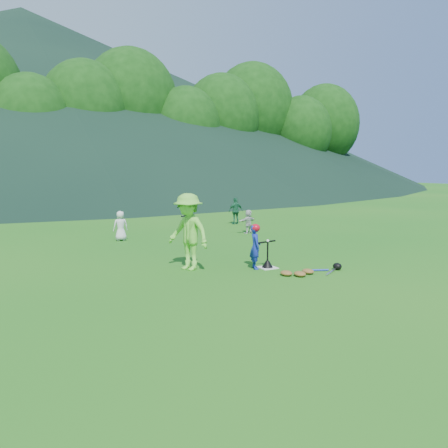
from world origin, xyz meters
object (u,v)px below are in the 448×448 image
fielder_a (121,226)px  fielder_c (236,211)px  home_plate (267,268)px  batter_child (255,247)px  fielder_b (186,217)px  adult_coach (188,232)px  fielder_d (248,221)px  batting_tee (267,263)px  equipment_pile (308,271)px

fielder_a → fielder_c: bearing=-159.6°
home_plate → batter_child: bearing=164.3°
home_plate → fielder_b: (1.07, 8.12, 0.48)m
adult_coach → fielder_d: size_ratio=2.09×
adult_coach → batting_tee: (1.94, -0.82, -0.88)m
fielder_c → batter_child: bearing=65.4°
home_plate → equipment_pile: (0.56, -1.03, 0.06)m
fielder_d → batting_tee: 6.25m
fielder_a → fielder_b: bearing=-149.6°
fielder_c → equipment_pile: (-3.14, -9.36, -0.57)m
fielder_b → fielder_d: fielder_b is taller
home_plate → fielder_b: 8.21m
fielder_b → batting_tee: (-1.07, -8.12, -0.36)m
home_plate → batting_tee: (0.00, 0.00, 0.12)m
batter_child → batting_tee: batter_child is taller
home_plate → batter_child: size_ratio=0.38×
home_plate → fielder_d: (2.75, 5.60, 0.47)m
adult_coach → home_plate: bearing=42.9°
home_plate → fielder_c: bearing=66.1°
home_plate → fielder_c: (3.69, 8.32, 0.62)m
fielder_b → equipment_pile: size_ratio=0.55×
fielder_a → equipment_pile: (2.89, -7.25, -0.48)m
home_plate → equipment_pile: equipment_pile is taller
adult_coach → fielder_d: (4.69, 4.78, -0.52)m
adult_coach → fielder_a: adult_coach is taller
adult_coach → batter_child: bearing=41.4°
fielder_a → batter_child: bearing=109.3°
fielder_d → equipment_pile: 7.00m
fielder_b → equipment_pile: fielder_b is taller
fielder_b → batting_tee: fielder_b is taller
fielder_d → batting_tee: fielder_d is taller
fielder_b → batting_tee: size_ratio=1.45×
fielder_c → fielder_d: size_ratio=1.31×
fielder_b → fielder_d: (1.68, -2.52, -0.01)m
fielder_b → fielder_d: size_ratio=1.03×
batter_child → fielder_b: (1.40, 8.03, -0.09)m
fielder_c → fielder_b: bearing=5.8°
fielder_d → equipment_pile: fielder_d is taller
fielder_a → batting_tee: (2.34, -6.22, -0.42)m
home_plate → batting_tee: size_ratio=0.66×
batter_child → fielder_d: size_ratio=1.22×
batting_tee → batter_child: bearing=164.3°
batter_child → equipment_pile: batter_child is taller
fielder_b → fielder_c: bearing=-153.0°
adult_coach → fielder_b: adult_coach is taller
home_plate → batter_child: (-0.33, 0.09, 0.58)m
home_plate → equipment_pile: bearing=-61.7°
home_plate → fielder_d: 6.26m
home_plate → fielder_b: fielder_b is taller
fielder_a → batting_tee: 6.65m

